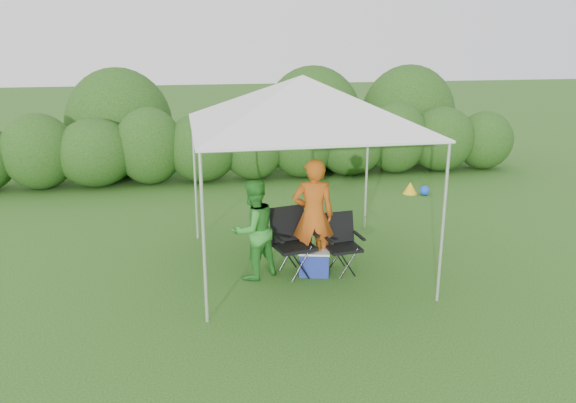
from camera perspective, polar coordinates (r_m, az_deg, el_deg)
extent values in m
plane|color=#34651F|center=(8.13, 2.12, -7.82)|extent=(70.00, 70.00, 0.00)
ellipsoid|color=#29531A|center=(13.82, -24.01, 4.66)|extent=(1.65, 1.40, 1.73)
cylinder|color=#382616|center=(13.96, -23.68, 1.80)|extent=(0.12, 0.12, 0.30)
ellipsoid|color=#29531A|center=(13.60, -18.99, 4.70)|extent=(1.80, 1.53, 1.57)
cylinder|color=#382616|center=(13.74, -18.75, 2.10)|extent=(0.12, 0.12, 0.30)
ellipsoid|color=#29531A|center=(13.46, -13.91, 5.49)|extent=(1.58, 1.34, 1.80)
cylinder|color=#382616|center=(13.62, -13.69, 2.39)|extent=(0.12, 0.12, 0.30)
ellipsoid|color=#29531A|center=(13.47, -8.71, 5.45)|extent=(1.72, 1.47, 1.65)
cylinder|color=#382616|center=(13.61, -8.59, 2.66)|extent=(0.12, 0.12, 0.30)
ellipsoid|color=#29531A|center=(13.58, -3.55, 5.38)|extent=(1.50, 1.28, 1.50)
cylinder|color=#382616|center=(13.71, -3.51, 2.91)|extent=(0.12, 0.12, 0.30)
ellipsoid|color=#29531A|center=(13.76, 1.48, 6.03)|extent=(1.65, 1.40, 1.73)
cylinder|color=#382616|center=(13.91, 1.46, 3.14)|extent=(0.12, 0.12, 0.30)
ellipsoid|color=#29531A|center=(14.08, 6.33, 5.86)|extent=(1.80, 1.53, 1.57)
cylinder|color=#382616|center=(14.21, 6.25, 3.33)|extent=(0.12, 0.12, 0.30)
ellipsoid|color=#29531A|center=(14.47, 10.97, 6.39)|extent=(1.57, 1.34, 1.80)
cylinder|color=#382616|center=(14.61, 10.82, 3.50)|extent=(0.12, 0.12, 0.30)
ellipsoid|color=#29531A|center=(14.97, 15.30, 6.15)|extent=(1.72, 1.47, 1.65)
cylinder|color=#382616|center=(15.10, 15.11, 3.63)|extent=(0.12, 0.12, 0.30)
ellipsoid|color=#29531A|center=(15.55, 19.33, 5.89)|extent=(1.50, 1.28, 1.50)
cylinder|color=#382616|center=(15.66, 19.12, 3.74)|extent=(0.12, 0.12, 0.30)
cylinder|color=silver|center=(6.63, -8.56, -3.94)|extent=(0.04, 0.04, 2.10)
cylinder|color=silver|center=(7.36, 15.47, -2.30)|extent=(0.04, 0.04, 2.10)
cylinder|color=silver|center=(9.50, -9.41, 2.26)|extent=(0.04, 0.04, 2.10)
cylinder|color=silver|center=(10.02, 8.00, 3.06)|extent=(0.04, 0.04, 2.10)
cube|color=white|center=(8.00, 1.47, 7.63)|extent=(3.10, 3.10, 0.03)
pyramid|color=white|center=(7.95, 1.49, 10.23)|extent=(3.10, 3.10, 0.70)
cube|color=black|center=(8.24, 5.60, -4.70)|extent=(0.52, 0.48, 0.05)
cube|color=black|center=(8.32, 5.13, -2.60)|extent=(0.48, 0.18, 0.45)
cube|color=black|center=(8.09, 4.03, -3.81)|extent=(0.09, 0.40, 0.03)
cube|color=black|center=(8.27, 7.20, -3.45)|extent=(0.09, 0.40, 0.03)
cylinder|color=black|center=(8.06, 4.79, -6.60)|extent=(0.02, 0.02, 0.38)
cylinder|color=black|center=(8.21, 7.39, -6.25)|extent=(0.02, 0.02, 0.38)
cylinder|color=black|center=(8.41, 3.78, -5.60)|extent=(0.02, 0.02, 0.38)
cylinder|color=black|center=(8.55, 6.30, -5.28)|extent=(0.02, 0.02, 0.38)
cube|color=black|center=(8.11, 0.63, -4.61)|extent=(0.62, 0.59, 0.05)
cube|color=black|center=(8.20, 0.00, -2.23)|extent=(0.55, 0.26, 0.51)
cube|color=black|center=(7.94, -1.18, -3.66)|extent=(0.15, 0.45, 0.03)
cube|color=black|center=(8.15, 2.40, -3.12)|extent=(0.15, 0.45, 0.03)
cylinder|color=black|center=(7.91, -0.19, -6.82)|extent=(0.02, 0.02, 0.43)
cylinder|color=black|center=(8.09, 2.74, -6.31)|extent=(0.02, 0.02, 0.43)
cylinder|color=black|center=(8.29, -1.43, -5.70)|extent=(0.02, 0.02, 0.43)
cylinder|color=black|center=(8.46, 1.39, -5.25)|extent=(0.02, 0.02, 0.43)
imported|color=#CB5517|center=(8.14, 2.58, -1.43)|extent=(0.66, 0.48, 1.69)
imported|color=green|center=(7.94, -3.53, -2.86)|extent=(0.88, 0.82, 1.44)
cube|color=#22339E|center=(8.21, 2.67, -6.29)|extent=(0.48, 0.40, 0.34)
cube|color=silver|center=(8.14, 2.68, -5.09)|extent=(0.51, 0.42, 0.03)
cylinder|color=#592D0C|center=(8.07, 3.18, -4.38)|extent=(0.05, 0.05, 0.21)
cone|color=yellow|center=(12.67, 12.30, 1.36)|extent=(0.32, 0.32, 0.26)
sphere|color=blue|center=(12.63, 13.71, 1.10)|extent=(0.21, 0.21, 0.21)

